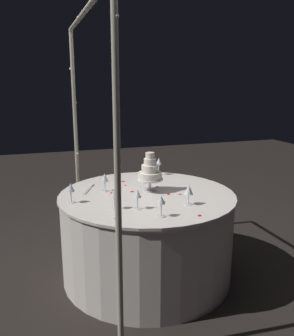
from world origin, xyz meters
The scene contains 25 objects.
ground_plane centered at (0.00, 0.00, 0.00)m, with size 12.00×12.00×0.00m, color black.
decorative_arch centered at (0.00, 0.45, 1.36)m, with size 1.78×0.06×2.11m.
main_table centered at (0.00, 0.00, 0.36)m, with size 1.44×1.44×0.73m.
tiered_cake centered at (0.05, -0.04, 0.89)m, with size 0.22×0.22×0.33m.
wine_glass_0 centered at (-0.04, 0.62, 0.84)m, with size 0.06×0.06×0.15m.
wine_glass_1 centered at (0.17, 0.32, 0.84)m, with size 0.06×0.06×0.15m.
wine_glass_2 centered at (0.54, -0.30, 0.85)m, with size 0.06×0.06×0.17m.
wine_glass_3 centered at (-0.33, 0.18, 0.83)m, with size 0.06×0.06×0.14m.
wine_glass_4 centered at (-0.52, 0.07, 0.84)m, with size 0.06×0.06×0.15m.
wine_glass_5 centered at (-0.28, 0.34, 0.83)m, with size 0.06×0.06×0.15m.
wine_glass_6 centered at (-0.36, -0.21, 0.84)m, with size 0.07×0.07×0.16m.
cake_knife centered at (0.28, 0.43, 0.73)m, with size 0.28×0.14×0.01m.
rose_petal_0 centered at (0.42, -0.21, 0.73)m, with size 0.04×0.03×0.00m, color red.
rose_petal_1 centered at (0.10, 0.28, 0.73)m, with size 0.03×0.02×0.00m, color red.
rose_petal_2 centered at (0.29, -0.08, 0.73)m, with size 0.03×0.02×0.00m, color red.
rose_petal_3 centered at (-0.25, -0.05, 0.73)m, with size 0.03×0.02×0.00m, color red.
rose_petal_4 centered at (0.15, -0.14, 0.73)m, with size 0.03×0.02×0.00m, color red.
rose_petal_5 centered at (-0.08, -0.16, 0.73)m, with size 0.04×0.03×0.00m, color red.
rose_petal_6 centered at (-0.11, -0.25, 0.73)m, with size 0.03×0.02×0.00m, color red.
rose_petal_7 centered at (-0.46, 0.37, 0.73)m, with size 0.03×0.02×0.00m, color red.
rose_petal_8 centered at (0.08, 0.11, 0.73)m, with size 0.04×0.03×0.00m, color red.
rose_petal_9 centered at (0.28, 0.11, 0.73)m, with size 0.02×0.02×0.00m, color red.
rose_petal_10 centered at (0.41, 0.10, 0.73)m, with size 0.03×0.02×0.00m, color red.
rose_petal_11 centered at (-0.14, -0.33, 0.73)m, with size 0.03×0.02×0.00m, color red.
rose_petal_12 centered at (-0.59, -0.18, 0.73)m, with size 0.03×0.02×0.00m, color red.
Camera 1 is at (-2.59, 0.86, 1.60)m, focal length 37.11 mm.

